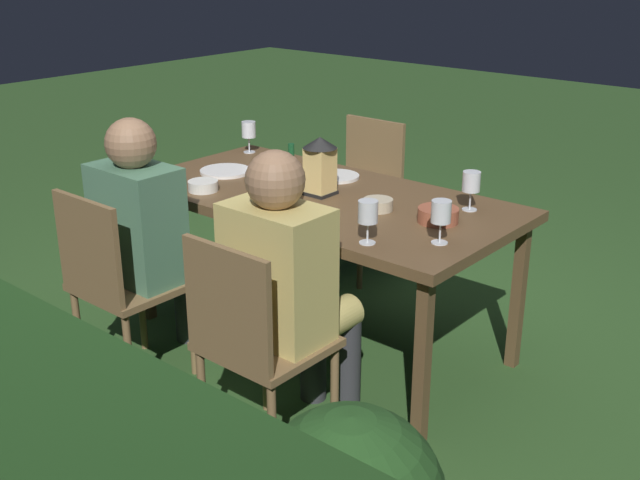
{
  "coord_description": "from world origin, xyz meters",
  "views": [
    {
      "loc": [
        -2.19,
        2.58,
        1.81
      ],
      "look_at": [
        0.0,
        0.0,
        0.52
      ],
      "focal_mm": 43.91,
      "sensor_mm": 36.0,
      "label": 1
    }
  ],
  "objects_px": {
    "chair_side_left_b": "(362,189)",
    "bowl_dip": "(272,175)",
    "chair_side_right_b": "(116,280)",
    "person_in_green": "(151,233)",
    "wine_glass_e": "(267,184)",
    "lantern_centerpiece": "(319,163)",
    "bowl_bread": "(378,204)",
    "person_in_mustard": "(289,283)",
    "chair_side_right_a": "(253,339)",
    "wine_glass_b": "(368,214)",
    "wine_glass_c": "(249,131)",
    "dining_table": "(320,206)",
    "plate_a": "(225,171)",
    "green_bottle_on_table": "(292,186)",
    "plate_b": "(336,176)",
    "bowl_salad": "(438,215)",
    "wine_glass_a": "(441,214)",
    "wine_glass_d": "(471,184)",
    "bowl_olives": "(203,185)"
  },
  "relations": [
    {
      "from": "chair_side_left_b",
      "to": "chair_side_right_a",
      "type": "xyz_separation_m",
      "value": [
        -0.8,
        1.69,
        0.0
      ]
    },
    {
      "from": "chair_side_left_b",
      "to": "person_in_green",
      "type": "bearing_deg",
      "value": 90.0
    },
    {
      "from": "chair_side_left_b",
      "to": "chair_side_right_b",
      "type": "height_order",
      "value": "same"
    },
    {
      "from": "dining_table",
      "to": "chair_side_left_b",
      "type": "xyz_separation_m",
      "value": [
        0.4,
        -0.84,
        -0.2
      ]
    },
    {
      "from": "person_in_green",
      "to": "wine_glass_e",
      "type": "distance_m",
      "value": 0.55
    },
    {
      "from": "green_bottle_on_table",
      "to": "wine_glass_c",
      "type": "relative_size",
      "value": 1.72
    },
    {
      "from": "bowl_olives",
      "to": "bowl_salad",
      "type": "distance_m",
      "value": 1.1
    },
    {
      "from": "wine_glass_d",
      "to": "plate_b",
      "type": "height_order",
      "value": "wine_glass_d"
    },
    {
      "from": "wine_glass_b",
      "to": "wine_glass_d",
      "type": "bearing_deg",
      "value": -99.08
    },
    {
      "from": "lantern_centerpiece",
      "to": "wine_glass_a",
      "type": "bearing_deg",
      "value": 167.02
    },
    {
      "from": "plate_b",
      "to": "bowl_dip",
      "type": "height_order",
      "value": "bowl_dip"
    },
    {
      "from": "chair_side_right_b",
      "to": "wine_glass_c",
      "type": "height_order",
      "value": "wine_glass_c"
    },
    {
      "from": "bowl_salad",
      "to": "plate_b",
      "type": "bearing_deg",
      "value": -17.41
    },
    {
      "from": "dining_table",
      "to": "wine_glass_c",
      "type": "xyz_separation_m",
      "value": [
        0.78,
        -0.33,
        0.17
      ]
    },
    {
      "from": "green_bottle_on_table",
      "to": "plate_b",
      "type": "distance_m",
      "value": 0.54
    },
    {
      "from": "chair_side_right_a",
      "to": "wine_glass_e",
      "type": "bearing_deg",
      "value": -51.13
    },
    {
      "from": "wine_glass_d",
      "to": "bowl_salad",
      "type": "distance_m",
      "value": 0.24
    },
    {
      "from": "lantern_centerpiece",
      "to": "plate_b",
      "type": "relative_size",
      "value": 1.18
    },
    {
      "from": "bowl_bread",
      "to": "person_in_mustard",
      "type": "bearing_deg",
      "value": 96.4
    },
    {
      "from": "chair_side_left_b",
      "to": "bowl_dip",
      "type": "xyz_separation_m",
      "value": [
        -0.09,
        0.83,
        0.29
      ]
    },
    {
      "from": "chair_side_left_b",
      "to": "person_in_green",
      "type": "relative_size",
      "value": 0.76
    },
    {
      "from": "chair_side_right_b",
      "to": "plate_b",
      "type": "distance_m",
      "value": 1.16
    },
    {
      "from": "wine_glass_c",
      "to": "wine_glass_d",
      "type": "bearing_deg",
      "value": 176.6
    },
    {
      "from": "lantern_centerpiece",
      "to": "green_bottle_on_table",
      "type": "relative_size",
      "value": 0.91
    },
    {
      "from": "chair_side_right_b",
      "to": "plate_b",
      "type": "xyz_separation_m",
      "value": [
        -0.29,
        -1.1,
        0.26
      ]
    },
    {
      "from": "chair_side_right_a",
      "to": "bowl_bread",
      "type": "bearing_deg",
      "value": -85.09
    },
    {
      "from": "dining_table",
      "to": "plate_a",
      "type": "relative_size",
      "value": 7.14
    },
    {
      "from": "green_bottle_on_table",
      "to": "chair_side_right_b",
      "type": "bearing_deg",
      "value": 52.42
    },
    {
      "from": "person_in_mustard",
      "to": "chair_side_right_a",
      "type": "bearing_deg",
      "value": 90.0
    },
    {
      "from": "person_in_green",
      "to": "chair_side_right_a",
      "type": "bearing_deg",
      "value": 166.34
    },
    {
      "from": "wine_glass_c",
      "to": "wine_glass_e",
      "type": "distance_m",
      "value": 1.0
    },
    {
      "from": "green_bottle_on_table",
      "to": "bowl_olives",
      "type": "xyz_separation_m",
      "value": [
        0.5,
        0.06,
        -0.08
      ]
    },
    {
      "from": "wine_glass_c",
      "to": "plate_a",
      "type": "bearing_deg",
      "value": 118.18
    },
    {
      "from": "chair_side_right_b",
      "to": "wine_glass_b",
      "type": "xyz_separation_m",
      "value": [
        -0.94,
        -0.49,
        0.37
      ]
    },
    {
      "from": "person_in_green",
      "to": "wine_glass_e",
      "type": "relative_size",
      "value": 6.8
    },
    {
      "from": "lantern_centerpiece",
      "to": "bowl_bread",
      "type": "distance_m",
      "value": 0.36
    },
    {
      "from": "green_bottle_on_table",
      "to": "bowl_salad",
      "type": "distance_m",
      "value": 0.62
    },
    {
      "from": "wine_glass_a",
      "to": "plate_a",
      "type": "bearing_deg",
      "value": -6.15
    },
    {
      "from": "wine_glass_a",
      "to": "wine_glass_b",
      "type": "xyz_separation_m",
      "value": [
        0.21,
        0.18,
        0.0
      ]
    },
    {
      "from": "chair_side_left_b",
      "to": "wine_glass_c",
      "type": "relative_size",
      "value": 5.15
    },
    {
      "from": "chair_side_left_b",
      "to": "bowl_salad",
      "type": "height_order",
      "value": "chair_side_left_b"
    },
    {
      "from": "person_in_green",
      "to": "lantern_centerpiece",
      "type": "bearing_deg",
      "value": -121.64
    },
    {
      "from": "person_in_green",
      "to": "wine_glass_a",
      "type": "bearing_deg",
      "value": -157.5
    },
    {
      "from": "lantern_centerpiece",
      "to": "bowl_salad",
      "type": "bearing_deg",
      "value": -177.39
    },
    {
      "from": "person_in_mustard",
      "to": "bowl_bread",
      "type": "distance_m",
      "value": 0.66
    },
    {
      "from": "green_bottle_on_table",
      "to": "bowl_olives",
      "type": "relative_size",
      "value": 2.11
    },
    {
      "from": "chair_side_right_b",
      "to": "person_in_green",
      "type": "relative_size",
      "value": 0.76
    },
    {
      "from": "wine_glass_c",
      "to": "plate_b",
      "type": "distance_m",
      "value": 0.68
    },
    {
      "from": "chair_side_right_b",
      "to": "green_bottle_on_table",
      "type": "distance_m",
      "value": 0.83
    },
    {
      "from": "chair_side_right_a",
      "to": "lantern_centerpiece",
      "type": "distance_m",
      "value": 1.02
    }
  ]
}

